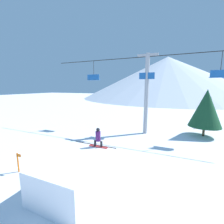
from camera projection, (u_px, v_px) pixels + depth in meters
ground_plane at (70, 193)px, 8.31m from camera, size 220.00×220.00×0.00m
mountain_ridge at (167, 78)px, 79.22m from camera, size 87.19×87.19×21.21m
snow_ramp at (76, 174)px, 8.47m from camera, size 3.13×4.37×1.88m
snowboarder at (98, 137)px, 9.79m from camera, size 1.32×0.33×1.29m
chairlift at (147, 88)px, 18.02m from camera, size 25.63×0.49×9.67m
pine_tree_near at (206, 108)px, 17.34m from camera, size 3.54×3.54×5.54m
pine_tree_far at (210, 108)px, 23.54m from camera, size 2.22×2.22×4.36m
trail_marker at (18, 162)px, 10.21m from camera, size 0.41×0.10×1.36m
distant_skier at (200, 124)px, 21.15m from camera, size 0.24×0.24×1.23m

